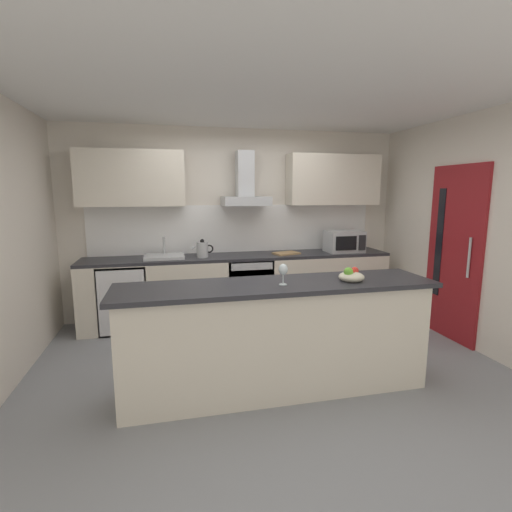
{
  "coord_description": "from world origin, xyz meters",
  "views": [
    {
      "loc": [
        -0.94,
        -3.58,
        1.74
      ],
      "look_at": [
        -0.02,
        0.41,
        1.05
      ],
      "focal_mm": 26.65,
      "sensor_mm": 36.0,
      "label": 1
    }
  ],
  "objects_px": {
    "chopping_board": "(286,253)",
    "sink": "(164,256)",
    "kettle": "(202,249)",
    "fruit_bowl": "(351,276)",
    "microwave": "(344,241)",
    "range_hood": "(245,188)",
    "wine_glass": "(283,270)",
    "refrigerator": "(124,297)",
    "oven": "(248,287)"
  },
  "relations": [
    {
      "from": "chopping_board",
      "to": "sink",
      "type": "bearing_deg",
      "value": 178.78
    },
    {
      "from": "kettle",
      "to": "fruit_bowl",
      "type": "height_order",
      "value": "kettle"
    },
    {
      "from": "microwave",
      "to": "range_hood",
      "type": "bearing_deg",
      "value": 173.55
    },
    {
      "from": "wine_glass",
      "to": "fruit_bowl",
      "type": "xyz_separation_m",
      "value": [
        0.62,
        0.0,
        -0.08
      ]
    },
    {
      "from": "microwave",
      "to": "fruit_bowl",
      "type": "height_order",
      "value": "microwave"
    },
    {
      "from": "range_hood",
      "to": "wine_glass",
      "type": "xyz_separation_m",
      "value": [
        -0.12,
        -2.13,
        -0.68
      ]
    },
    {
      "from": "kettle",
      "to": "range_hood",
      "type": "bearing_deg",
      "value": 15.1
    },
    {
      "from": "kettle",
      "to": "chopping_board",
      "type": "height_order",
      "value": "kettle"
    },
    {
      "from": "refrigerator",
      "to": "microwave",
      "type": "xyz_separation_m",
      "value": [
        3.0,
        -0.03,
        0.62
      ]
    },
    {
      "from": "oven",
      "to": "refrigerator",
      "type": "xyz_separation_m",
      "value": [
        -1.61,
        -0.0,
        -0.03
      ]
    },
    {
      "from": "wine_glass",
      "to": "chopping_board",
      "type": "relative_size",
      "value": 0.52
    },
    {
      "from": "microwave",
      "to": "range_hood",
      "type": "height_order",
      "value": "range_hood"
    },
    {
      "from": "microwave",
      "to": "kettle",
      "type": "xyz_separation_m",
      "value": [
        -2.0,
        -0.01,
        -0.04
      ]
    },
    {
      "from": "fruit_bowl",
      "to": "chopping_board",
      "type": "height_order",
      "value": "fruit_bowl"
    },
    {
      "from": "oven",
      "to": "wine_glass",
      "type": "relative_size",
      "value": 4.5
    },
    {
      "from": "microwave",
      "to": "sink",
      "type": "distance_m",
      "value": 2.49
    },
    {
      "from": "range_hood",
      "to": "chopping_board",
      "type": "relative_size",
      "value": 2.12
    },
    {
      "from": "oven",
      "to": "wine_glass",
      "type": "bearing_deg",
      "value": -93.32
    },
    {
      "from": "microwave",
      "to": "wine_glass",
      "type": "relative_size",
      "value": 2.81
    },
    {
      "from": "sink",
      "to": "chopping_board",
      "type": "distance_m",
      "value": 1.63
    },
    {
      "from": "range_hood",
      "to": "wine_glass",
      "type": "height_order",
      "value": "range_hood"
    },
    {
      "from": "sink",
      "to": "kettle",
      "type": "xyz_separation_m",
      "value": [
        0.49,
        -0.04,
        0.08
      ]
    },
    {
      "from": "refrigerator",
      "to": "range_hood",
      "type": "xyz_separation_m",
      "value": [
        1.61,
        0.13,
        1.36
      ]
    },
    {
      "from": "microwave",
      "to": "kettle",
      "type": "bearing_deg",
      "value": -179.83
    },
    {
      "from": "kettle",
      "to": "wine_glass",
      "type": "xyz_separation_m",
      "value": [
        0.49,
        -1.96,
        0.1
      ]
    },
    {
      "from": "refrigerator",
      "to": "wine_glass",
      "type": "relative_size",
      "value": 4.78
    },
    {
      "from": "refrigerator",
      "to": "sink",
      "type": "xyz_separation_m",
      "value": [
        0.51,
        0.01,
        0.5
      ]
    },
    {
      "from": "microwave",
      "to": "chopping_board",
      "type": "distance_m",
      "value": 0.86
    },
    {
      "from": "sink",
      "to": "wine_glass",
      "type": "relative_size",
      "value": 2.81
    },
    {
      "from": "sink",
      "to": "fruit_bowl",
      "type": "relative_size",
      "value": 2.27
    },
    {
      "from": "kettle",
      "to": "wine_glass",
      "type": "relative_size",
      "value": 1.62
    },
    {
      "from": "oven",
      "to": "microwave",
      "type": "bearing_deg",
      "value": -1.15
    },
    {
      "from": "microwave",
      "to": "fruit_bowl",
      "type": "distance_m",
      "value": 2.16
    },
    {
      "from": "range_hood",
      "to": "sink",
      "type": "bearing_deg",
      "value": -173.8
    },
    {
      "from": "refrigerator",
      "to": "kettle",
      "type": "relative_size",
      "value": 2.94
    },
    {
      "from": "chopping_board",
      "to": "microwave",
      "type": "bearing_deg",
      "value": -0.28
    },
    {
      "from": "oven",
      "to": "microwave",
      "type": "distance_m",
      "value": 1.51
    },
    {
      "from": "wine_glass",
      "to": "fruit_bowl",
      "type": "distance_m",
      "value": 0.62
    },
    {
      "from": "microwave",
      "to": "refrigerator",
      "type": "bearing_deg",
      "value": 179.52
    },
    {
      "from": "microwave",
      "to": "kettle",
      "type": "height_order",
      "value": "microwave"
    },
    {
      "from": "kettle",
      "to": "range_hood",
      "type": "height_order",
      "value": "range_hood"
    },
    {
      "from": "refrigerator",
      "to": "range_hood",
      "type": "bearing_deg",
      "value": 4.71
    },
    {
      "from": "microwave",
      "to": "sink",
      "type": "xyz_separation_m",
      "value": [
        -2.48,
        0.04,
        -0.12
      ]
    },
    {
      "from": "refrigerator",
      "to": "wine_glass",
      "type": "xyz_separation_m",
      "value": [
        1.49,
        -1.99,
        0.68
      ]
    },
    {
      "from": "microwave",
      "to": "fruit_bowl",
      "type": "bearing_deg",
      "value": -114.35
    },
    {
      "from": "kettle",
      "to": "fruit_bowl",
      "type": "distance_m",
      "value": 2.25
    },
    {
      "from": "refrigerator",
      "to": "microwave",
      "type": "height_order",
      "value": "microwave"
    },
    {
      "from": "microwave",
      "to": "chopping_board",
      "type": "height_order",
      "value": "microwave"
    },
    {
      "from": "sink",
      "to": "oven",
      "type": "bearing_deg",
      "value": -0.58
    },
    {
      "from": "range_hood",
      "to": "wine_glass",
      "type": "relative_size",
      "value": 4.05
    }
  ]
}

